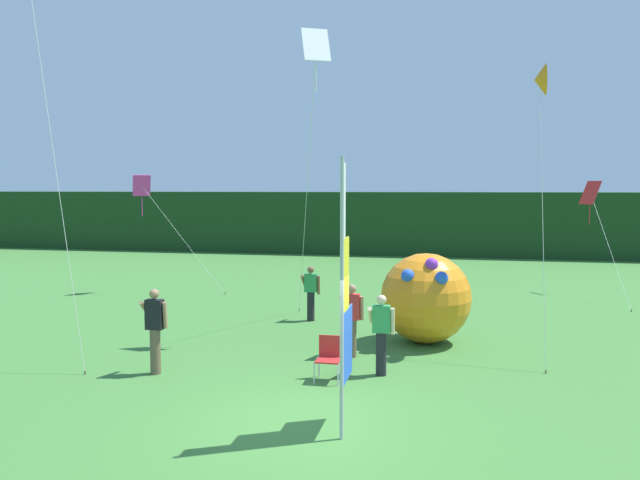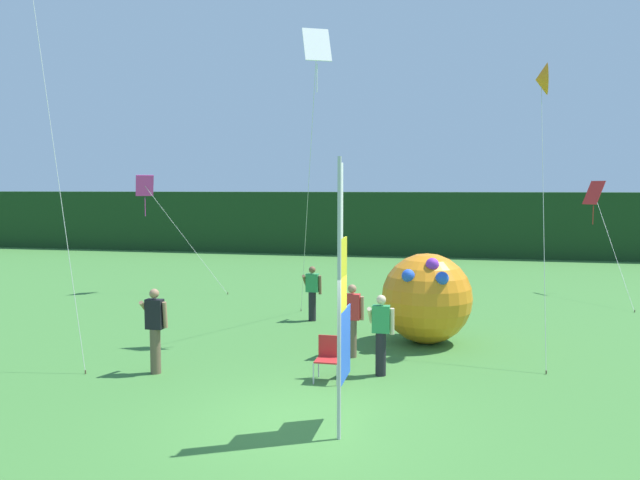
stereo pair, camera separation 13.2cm
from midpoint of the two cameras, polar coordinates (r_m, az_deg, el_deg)
ground_plane at (r=10.90m, az=-0.38°, el=-16.20°), size 120.00×120.00×0.00m
distant_treeline at (r=37.01m, az=8.78°, el=1.49°), size 80.00×2.40×3.65m
banner_flag at (r=9.95m, az=2.44°, el=-5.70°), size 0.06×1.03×4.37m
person_near_banner at (r=13.24m, az=5.83°, el=-8.34°), size 0.55×0.48×1.69m
person_mid_field at (r=18.48m, az=-0.50°, el=-4.72°), size 0.55×0.48×1.61m
person_far_left at (r=14.58m, az=3.18°, el=-7.11°), size 0.55×0.48×1.69m
person_far_right at (r=13.73m, az=-14.45°, el=-7.74°), size 0.55×0.48×1.80m
inflatable_balloon at (r=16.06m, az=9.87°, el=-5.21°), size 2.27×2.27×2.27m
folding_chair at (r=12.97m, az=1.09°, el=-10.38°), size 0.51×0.51×0.89m
kite_orange_delta_0 at (r=16.15m, az=19.64°, el=13.47°), size 0.32×2.60×6.83m
kite_red_diamond_1 at (r=25.42m, az=23.78°, el=3.63°), size 0.93×4.33×4.16m
kite_white_diamond_3 at (r=16.58m, az=-0.13°, el=15.94°), size 1.68×3.75×7.92m
kite_magenta_diamond_4 at (r=24.34m, az=-15.21°, el=4.39°), size 3.65×0.74×4.37m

